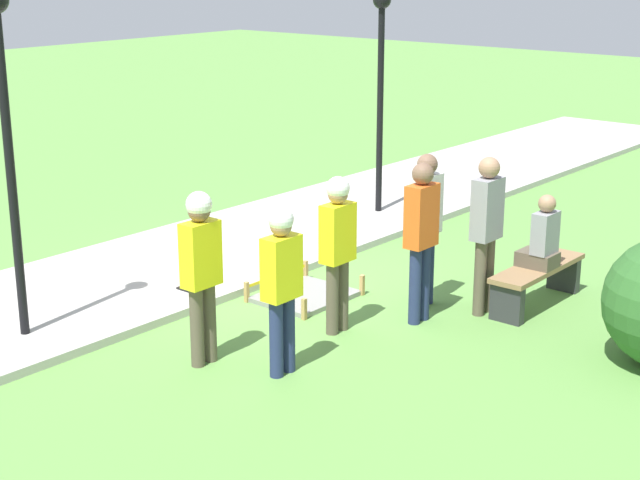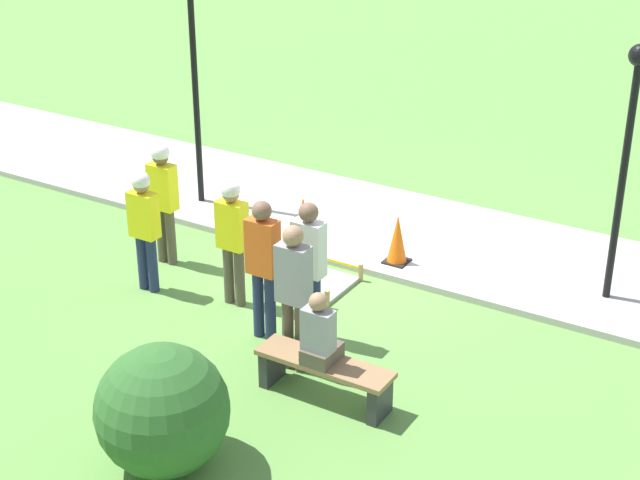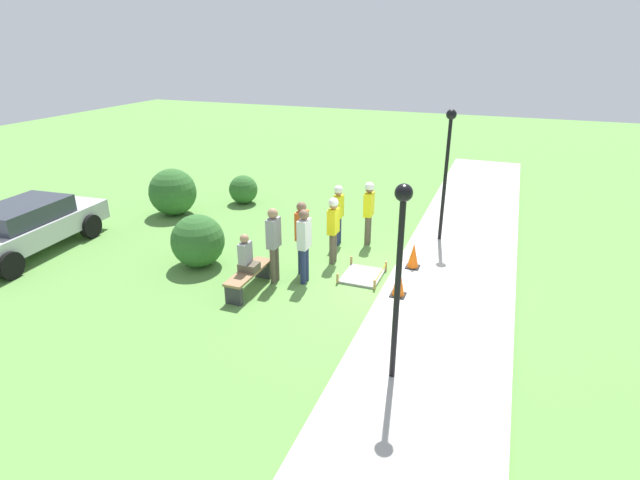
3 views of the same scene
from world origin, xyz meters
TOP-DOWN VIEW (x-y plane):
  - ground_plane at (0.00, 0.00)m, footprint 60.00×60.00m
  - sidewalk at (0.00, -1.47)m, footprint 28.00×2.93m
  - wet_concrete_patch at (0.20, 0.65)m, footprint 1.16×0.98m
  - traffic_cone_near_patch at (-0.60, -0.42)m, footprint 0.34×0.34m
  - traffic_cone_far_patch at (1.00, -0.44)m, footprint 0.34×0.34m
  - park_bench at (-1.41, 2.95)m, footprint 1.63×0.44m
  - person_seated_on_bench at (-1.38, 3.00)m, footprint 0.36×0.44m
  - worker_supervisor at (2.03, 1.94)m, footprint 0.40×0.25m
  - worker_assistant at (0.79, 1.64)m, footprint 0.40×0.26m
  - worker_trainee at (2.36, 1.13)m, footprint 0.40×0.27m
  - bystander_in_orange_shirt at (-0.06, 2.17)m, footprint 0.40×0.25m
  - bystander_in_gray_shirt at (-0.55, 1.90)m, footprint 0.40×0.24m
  - bystander_in_white_shirt at (-0.78, 2.59)m, footprint 0.40×0.25m
  - lamppost_near at (3.22, -0.79)m, footprint 0.28×0.28m
  - lamppost_far at (-3.50, -0.97)m, footprint 0.28×0.28m
  - shrub_rounded_far at (-0.64, 4.84)m, footprint 1.38×1.38m

SIDE VIEW (x-z plane):
  - ground_plane at x=0.00m, z-range 0.00..0.00m
  - wet_concrete_patch at x=0.20m, z-range -0.10..0.16m
  - sidewalk at x=0.00m, z-range 0.00..0.10m
  - park_bench at x=-1.41m, z-range 0.10..0.60m
  - traffic_cone_far_patch at x=1.00m, z-range 0.10..0.75m
  - traffic_cone_near_patch at x=-0.60m, z-range 0.10..0.83m
  - shrub_rounded_far at x=-0.64m, z-range 0.00..1.38m
  - person_seated_on_bench at x=-1.38m, z-range 0.41..1.30m
  - worker_supervisor at x=2.03m, z-range 0.16..1.91m
  - bystander_in_gray_shirt at x=-0.55m, z-range 0.14..2.00m
  - worker_assistant at x=0.79m, z-range 0.17..1.96m
  - bystander_in_orange_shirt at x=-0.06m, z-range 0.14..2.01m
  - bystander_in_white_shirt at x=-0.78m, z-range 0.14..2.02m
  - worker_trainee at x=2.36m, z-range 0.19..2.02m
  - lamppost_far at x=-3.50m, z-range 0.67..4.12m
  - lamppost_near at x=3.22m, z-range 0.69..4.38m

